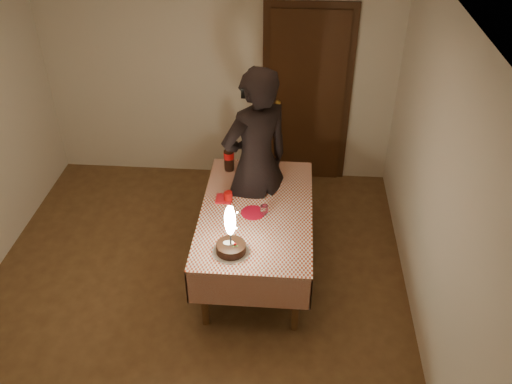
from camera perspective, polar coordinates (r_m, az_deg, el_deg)
ground at (r=5.13m, az=-6.80°, el=-11.47°), size 4.00×4.50×0.01m
room_shell at (r=4.15m, az=-7.72°, el=5.19°), size 4.04×4.54×2.62m
dining_table at (r=5.02m, az=0.04°, el=-2.78°), size 1.02×1.72×0.71m
birthday_cake at (r=4.44m, az=-2.68°, el=-5.01°), size 0.31×0.31×0.47m
red_plate at (r=4.93m, az=-0.33°, el=-2.19°), size 0.22×0.22×0.01m
red_cup at (r=5.05m, az=-2.96°, el=-0.49°), size 0.08×0.08×0.10m
clear_cup at (r=4.89m, az=0.86°, el=-1.89°), size 0.07×0.07×0.09m
napkin_stack at (r=5.10m, az=-3.40°, el=-0.71°), size 0.15×0.15×0.02m
cola_bottle at (r=5.45m, az=-2.87°, el=3.74°), size 0.10×0.10×0.32m
amber_bottle_left at (r=5.43m, az=-0.03°, el=3.19°), size 0.06×0.06×0.26m
photographer at (r=5.13m, az=0.00°, el=2.99°), size 0.85×0.79×1.95m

